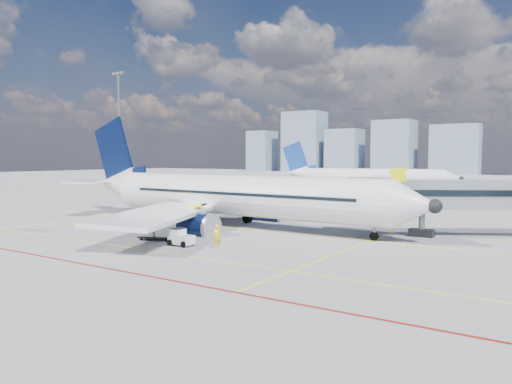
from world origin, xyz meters
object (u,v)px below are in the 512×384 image
Objects in this scene: cargo_dolly at (157,229)px; belt_loader at (168,222)px; second_aircraft at (365,178)px; main_aircraft at (225,195)px; ramp_worker at (217,236)px; baggage_tug at (180,237)px.

belt_loader is at bearing 106.07° from cargo_dolly.
second_aircraft reaches higher than cargo_dolly.
main_aircraft is 6.45× the size of belt_loader.
belt_loader is 12.53m from ramp_worker.
second_aircraft is 64.69m from baggage_tug.
second_aircraft is at bearing 100.01° from baggage_tug.
ramp_worker is (6.96, -0.30, 0.01)m from cargo_dolly.
main_aircraft is 12.74× the size of cargo_dolly.
main_aircraft reaches higher than baggage_tug.
main_aircraft is at bearing 111.80° from baggage_tug.
second_aircraft reaches higher than baggage_tug.
belt_loader is at bearing -95.76° from second_aircraft.
cargo_dolly is 1.79× the size of ramp_worker.
cargo_dolly is at bearing -84.65° from main_aircraft.
ramp_worker is at bearing -53.79° from main_aircraft.
baggage_tug is 0.31× the size of belt_loader.
belt_loader is at bearing -121.44° from main_aircraft.
baggage_tug is (4.32, -11.79, -2.53)m from main_aircraft.
second_aircraft is (-5.04, 52.17, 0.01)m from main_aircraft.
cargo_dolly is 0.51× the size of belt_loader.
ramp_worker is (7.66, -11.12, -2.24)m from main_aircraft.
cargo_dolly is at bearing -68.29° from belt_loader.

